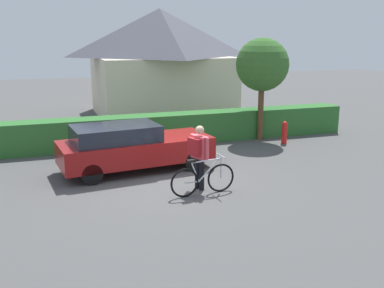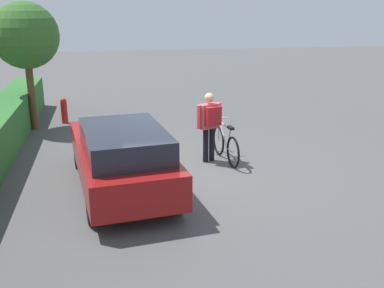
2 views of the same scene
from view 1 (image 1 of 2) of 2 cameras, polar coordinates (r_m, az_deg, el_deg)
ground_plane at (r=12.13m, az=-2.44°, el=-4.81°), size 60.00×60.00×0.00m
hedge_row at (r=15.99m, az=-6.69°, el=1.69°), size 15.91×0.90×1.06m
house_distant at (r=21.73m, az=-4.02°, el=10.33°), size 6.23×5.77×4.96m
parked_car_near at (r=13.01m, az=-7.66°, el=-0.30°), size 4.48×2.13×1.38m
bicycle at (r=11.10m, az=1.40°, el=-4.43°), size 1.70×0.50×0.95m
person_rider at (r=11.28m, az=0.84°, el=-0.93°), size 0.47×0.63×1.65m
tree_kerbside at (r=16.64m, az=8.86°, el=9.80°), size 1.91×1.91×3.72m
fire_hydrant at (r=16.49m, az=11.57°, el=1.47°), size 0.20×0.20×0.81m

